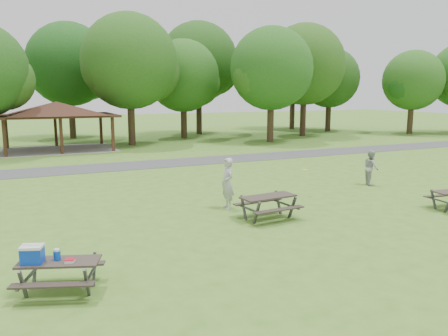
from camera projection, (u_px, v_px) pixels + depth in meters
ground at (247, 227)px, 14.46m from camera, size 160.00×160.00×0.00m
asphalt_path at (141, 165)px, 26.98m from camera, size 120.00×3.20×0.02m
pavilion at (57, 111)px, 33.74m from camera, size 8.60×7.01×3.76m
tree_row_e at (130, 64)px, 36.56m from camera, size 8.40×8.00×11.02m
tree_row_f at (184, 78)px, 42.33m from camera, size 7.35×7.00×9.55m
tree_row_g at (272, 71)px, 38.93m from camera, size 7.77×7.40×10.25m
tree_row_h at (305, 67)px, 44.43m from camera, size 8.61×8.20×11.37m
tree_row_i at (330, 80)px, 50.23m from camera, size 7.14×6.80×9.52m
tree_row_j at (413, 82)px, 46.96m from camera, size 6.72×6.40×8.96m
tree_deep_b at (70, 67)px, 42.04m from camera, size 8.40×8.00×11.13m
tree_deep_c at (199, 64)px, 46.44m from camera, size 8.82×8.40×11.90m
tree_deep_d at (294, 71)px, 53.24m from camera, size 8.40×8.00×11.27m
picnic_table_near at (51, 263)px, 9.60m from camera, size 2.12×1.91×1.21m
picnic_table_middle at (268, 201)px, 15.36m from camera, size 2.09×1.74×0.85m
frisbee_in_flight at (305, 170)px, 18.71m from camera, size 0.32×0.32×0.02m
frisbee_thrower at (227, 184)px, 16.65m from camera, size 0.51×0.74×1.97m
frisbee_catcher at (371, 168)px, 21.04m from camera, size 0.92×1.01×1.69m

